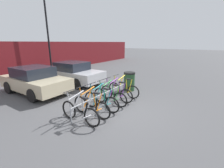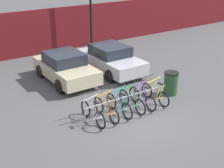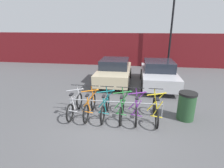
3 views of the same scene
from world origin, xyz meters
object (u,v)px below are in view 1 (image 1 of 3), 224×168
at_px(bicycle_teal, 101,101).
at_px(bicycle_purple, 116,93).
at_px(trash_bin, 129,81).
at_px(bicycle_silver, 80,112).
at_px(lamp_post, 47,28).
at_px(bicycle_green, 110,96).
at_px(bicycle_yellow, 123,89).
at_px(bicycle_orange, 91,106).
at_px(car_beige, 35,80).
at_px(bike_rack, 103,95).
at_px(car_silver, 73,73).

distance_m(bicycle_teal, bicycle_purple, 1.15).
relative_size(bicycle_purple, trash_bin, 1.66).
height_order(bicycle_silver, lamp_post, lamp_post).
relative_size(bicycle_teal, bicycle_green, 1.00).
height_order(bicycle_teal, bicycle_green, same).
bearing_deg(bicycle_yellow, bicycle_teal, 178.95).
bearing_deg(bicycle_green, bicycle_yellow, 0.99).
xyz_separation_m(bicycle_orange, bicycle_green, (1.21, 0.00, 0.00)).
distance_m(bicycle_purple, car_beige, 4.42).
xyz_separation_m(car_beige, trash_bin, (3.12, -3.98, -0.17)).
bearing_deg(bicycle_silver, car_beige, 76.23).
height_order(bicycle_green, bicycle_purple, same).
relative_size(bicycle_silver, lamp_post, 0.25).
bearing_deg(bike_rack, trash_bin, 1.68).
relative_size(car_silver, lamp_post, 0.60).
distance_m(bicycle_orange, car_beige, 4.23).
bearing_deg(bicycle_purple, car_silver, 77.66).
height_order(bicycle_orange, bicycle_purple, same).
xyz_separation_m(car_silver, lamp_post, (1.16, 3.95, 3.03)).
bearing_deg(car_beige, bicycle_orange, -95.38).
bearing_deg(bicycle_green, bike_rack, 154.18).
bearing_deg(bicycle_yellow, trash_bin, 10.57).
height_order(bicycle_teal, car_beige, car_beige).
bearing_deg(bike_rack, bicycle_green, -26.81).
bearing_deg(bicycle_purple, bicycle_green, -176.01).
distance_m(bicycle_orange, bicycle_yellow, 2.42).
height_order(bicycle_teal, trash_bin, bicycle_teal).
height_order(bicycle_green, car_beige, car_beige).
relative_size(bike_rack, bicycle_silver, 2.07).
height_order(bike_rack, bicycle_purple, bicycle_purple).
bearing_deg(bicycle_orange, car_beige, 84.19).
distance_m(bicycle_teal, car_silver, 4.66).
xyz_separation_m(car_silver, trash_bin, (0.60, -3.80, -0.17)).
distance_m(bicycle_teal, lamp_post, 9.32).
bearing_deg(bicycle_teal, bike_rack, 22.49).
xyz_separation_m(bicycle_green, car_silver, (1.70, 4.03, 0.31)).
bearing_deg(bicycle_purple, bicycle_yellow, 3.99).
height_order(bicycle_teal, lamp_post, lamp_post).
xyz_separation_m(bicycle_purple, car_beige, (-1.34, 4.20, 0.31)).
xyz_separation_m(bicycle_purple, car_silver, (1.18, 4.03, 0.31)).
relative_size(bicycle_purple, car_silver, 0.42).
height_order(bicycle_green, car_silver, car_silver).
bearing_deg(bicycle_purple, trash_bin, 11.20).
height_order(bicycle_green, trash_bin, bicycle_green).
height_order(bicycle_purple, car_silver, car_silver).
bearing_deg(trash_bin, bicycle_teal, -175.60).
bearing_deg(car_beige, bike_rack, -82.65).
height_order(bicycle_silver, bicycle_purple, same).
distance_m(bicycle_silver, bicycle_teal, 1.17).
distance_m(bike_rack, bicycle_silver, 1.51).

